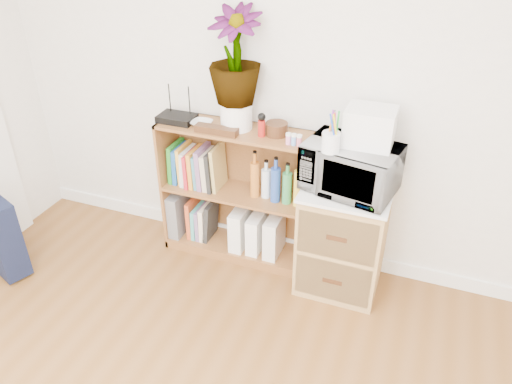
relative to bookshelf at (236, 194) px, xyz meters
The scene contains 21 objects.
skirting_board 0.57m from the bookshelf, 21.80° to the left, with size 4.00×0.02×0.10m, color white.
bookshelf is the anchor object (origin of this frame).
wicker_unit 0.76m from the bookshelf, ahead, with size 0.50×0.45×0.70m, color #9E7542.
microwave 0.85m from the bookshelf, ahead, with size 0.52×0.35×0.29m, color white.
pen_cup 0.90m from the bookshelf, 17.48° to the right, with size 0.10×0.10×0.11m, color white.
small_appliance 1.04m from the bookshelf, ahead, with size 0.27×0.22×0.21m, color white.
router 0.63m from the bookshelf, behind, with size 0.23×0.16×0.04m, color black.
white_bowl 0.53m from the bookshelf, behind, with size 0.13×0.13×0.03m, color silver.
plant_pot 0.56m from the bookshelf, 71.48° to the left, with size 0.20×0.20×0.17m, color white.
potted_plant 0.92m from the bookshelf, 71.48° to the left, with size 0.32×0.32×0.56m, color #3A742E.
trinket_box 0.51m from the bookshelf, 126.77° to the right, with size 0.27×0.07×0.04m, color #331D0E.
kokeshi_doll 0.56m from the bookshelf, 11.62° to the right, with size 0.04×0.04×0.10m, color maroon.
wooden_bowl 0.58m from the bookshelf, ahead, with size 0.13×0.13×0.08m, color #3B2310.
paint_jars 0.65m from the bookshelf, 12.37° to the right, with size 0.10×0.04×0.05m, color pink.
file_box 0.51m from the bookshelf, behind, with size 0.10×0.26×0.33m, color slate.
magazine_holder_left 0.26m from the bookshelf, 17.49° to the right, with size 0.09×0.23×0.29m, color white.
magazine_holder_mid 0.31m from the bookshelf, ahead, with size 0.09×0.22×0.27m, color white.
magazine_holder_right 0.38m from the bookshelf, ahead, with size 0.09×0.23×0.29m, color white.
cookbooks 0.32m from the bookshelf, behind, with size 0.36×0.20×0.30m.
liquor_bottles 0.33m from the bookshelf, ahead, with size 0.35×0.06×0.32m.
lower_books 0.38m from the bookshelf, behind, with size 0.18×0.19×0.30m.
Camera 1 is at (0.78, -0.51, 2.22)m, focal length 35.00 mm.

